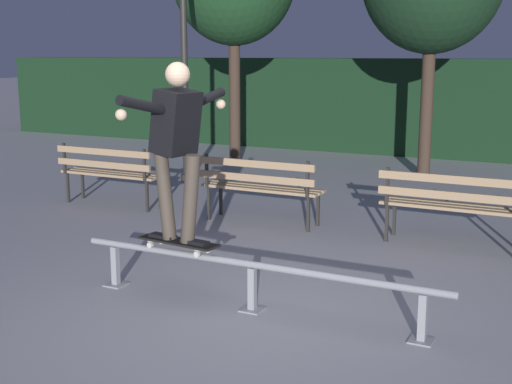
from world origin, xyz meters
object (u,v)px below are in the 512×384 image
park_bench_leftmost (109,169)px  lamp_post_left (184,33)px  grind_rail (252,273)px  park_bench_left_center (259,183)px  park_bench_right_center (452,201)px  skateboard (179,242)px  skateboarder (177,137)px

park_bench_leftmost → lamp_post_left: size_ratio=0.41×
grind_rail → park_bench_left_center: (-1.27, 2.72, 0.21)m
grind_rail → lamp_post_left: size_ratio=0.87×
park_bench_left_center → park_bench_right_center: same height
park_bench_left_center → park_bench_right_center: (2.39, 0.00, 0.00)m
skateboard → lamp_post_left: (-3.00, 4.87, 1.97)m
grind_rail → lamp_post_left: 6.50m
skateboarder → park_bench_left_center: skateboarder is taller
skateboard → park_bench_leftmost: size_ratio=0.50×
skateboarder → park_bench_leftmost: size_ratio=0.97×
park_bench_leftmost → grind_rail: bearing=-36.6°
park_bench_left_center → grind_rail: bearing=-64.9°
park_bench_leftmost → park_bench_left_center: bearing=0.0°
skateboard → park_bench_leftmost: bearing=137.2°
park_bench_left_center → skateboarder: bearing=-78.6°
skateboard → park_bench_left_center: 2.77m
lamp_post_left → skateboarder: bearing=-58.3°
skateboarder → park_bench_leftmost: (-2.93, 2.72, -0.91)m
park_bench_right_center → skateboard: bearing=-124.1°
skateboard → park_bench_right_center: (1.84, 2.72, 0.03)m
grind_rail → park_bench_right_center: bearing=67.7°
grind_rail → skateboarder: 1.33m
skateboarder → grind_rail: bearing=0.0°
park_bench_leftmost → park_bench_left_center: 2.39m
park_bench_left_center → lamp_post_left: (-2.45, 2.15, 1.94)m
lamp_post_left → park_bench_leftmost: bearing=-88.2°
park_bench_right_center → park_bench_leftmost: bearing=180.0°
skateboarder → park_bench_left_center: 2.92m
skateboarder → lamp_post_left: lamp_post_left is taller
park_bench_right_center → lamp_post_left: bearing=156.0°
park_bench_leftmost → park_bench_left_center: same height
park_bench_right_center → lamp_post_left: size_ratio=0.41×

